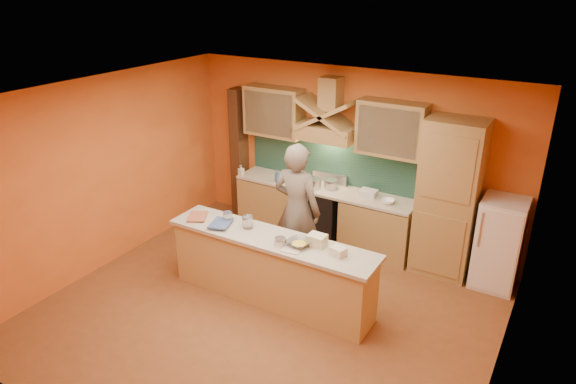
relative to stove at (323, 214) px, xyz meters
The scene contains 36 objects.
floor 2.27m from the stove, 82.23° to the right, with size 5.50×5.00×0.01m, color brown.
ceiling 3.23m from the stove, 82.23° to the right, with size 5.50×5.00×0.01m, color white.
wall_back 1.04m from the stove, 45.00° to the left, with size 5.50×0.02×2.80m, color orange.
wall_front 4.80m from the stove, 86.35° to the right, with size 5.50×0.02×2.80m, color orange.
wall_left 3.43m from the stove, 138.08° to the right, with size 0.02×5.00×2.80m, color orange.
wall_right 3.88m from the stove, 35.80° to the right, with size 0.02×5.00×2.80m, color orange.
base_cabinet_left 0.95m from the stove, behind, with size 1.10×0.60×0.86m, color #AB874E.
base_cabinet_right 0.95m from the stove, ahead, with size 1.10×0.60×0.86m, color #AB874E.
counter_top 0.45m from the stove, behind, with size 3.00×0.62×0.04m, color beige.
stove is the anchor object (origin of this frame).
backsplash 0.85m from the stove, 90.00° to the left, with size 3.00×0.03×0.70m, color #1C3D34.
range_hood 1.37m from the stove, 90.00° to the left, with size 0.92×0.50×0.24m, color #AB874E.
hood_chimney 1.96m from the stove, 90.00° to the left, with size 0.30×0.30×0.50m, color #AB874E.
upper_cabinet_left 1.85m from the stove, behind, with size 1.00×0.35×0.80m, color #AB874E.
upper_cabinet_right 1.85m from the stove, ahead, with size 1.00×0.35×0.80m, color #AB874E.
pantry_column 2.07m from the stove, ahead, with size 0.80×0.60×2.30m, color #AB874E.
fridge 2.71m from the stove, ahead, with size 0.58×0.60×1.30m, color white.
trim_column_left 1.89m from the stove, behind, with size 0.20×0.30×2.30m, color #472816.
island_body 1.91m from the stove, 83.99° to the right, with size 2.80×0.55×0.88m, color tan.
island_top 1.97m from the stove, 83.99° to the right, with size 2.90×0.62×0.05m, color beige.
person 1.24m from the stove, 82.96° to the right, with size 0.72×0.47×1.98m, color #70665B.
pot_large 0.56m from the stove, 141.09° to the right, with size 0.25×0.25×0.16m, color silver.
pot_small 0.53m from the stove, ahead, with size 0.21×0.21×0.14m, color #BAB9C0.
soap_bottle_a 1.57m from the stove, behind, with size 0.08×0.08×0.18m, color beige.
soap_bottle_b 0.97m from the stove, 166.73° to the right, with size 0.08×0.08×0.21m, color #345491.
bowl_back 1.21m from the stove, ahead, with size 0.21×0.21×0.06m, color white.
dish_rack 0.90m from the stove, ahead, with size 0.26×0.20×0.09m, color silver.
book_lower 2.33m from the stove, 118.48° to the right, with size 0.25×0.33×0.03m, color #AD583D.
book_upper 2.18m from the stove, 108.49° to the right, with size 0.26×0.35×0.03m, color #3E578A.
jar_large 1.93m from the stove, 96.26° to the right, with size 0.14×0.14×0.17m, color silver.
jar_small 1.99m from the stove, 106.23° to the right, with size 0.12×0.12×0.15m, color silver.
kitchen_scale 2.15m from the stove, 78.17° to the right, with size 0.11×0.11×0.09m, color white.
mixing_bowl 2.09m from the stove, 71.88° to the right, with size 0.30×0.30×0.07m, color silver.
cloth 2.21m from the stove, 73.71° to the right, with size 0.23×0.17×0.02m, color beige.
grocery_bag_a 2.05m from the stove, 65.63° to the right, with size 0.22×0.18×0.15m, color beige.
grocery_bag_b 2.28m from the stove, 58.72° to the right, with size 0.18×0.14×0.11m, color beige.
Camera 1 is at (3.06, -4.62, 4.04)m, focal length 32.00 mm.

